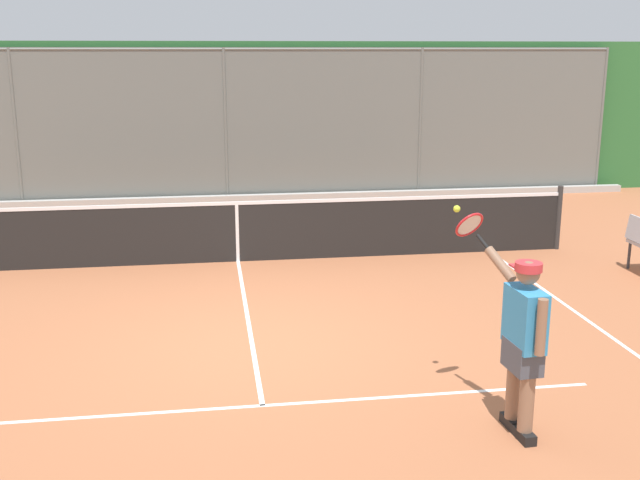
# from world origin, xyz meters

# --- Properties ---
(ground_plane) EXTENTS (60.00, 60.00, 0.00)m
(ground_plane) POSITION_xyz_m (0.00, 0.00, 0.00)
(ground_plane) COLOR #A8603D
(court_line_markings) EXTENTS (8.35, 9.31, 0.01)m
(court_line_markings) POSITION_xyz_m (0.00, 1.86, 0.00)
(court_line_markings) COLOR white
(court_line_markings) RESTS_ON ground
(fence_backdrop) EXTENTS (20.34, 1.37, 3.42)m
(fence_backdrop) POSITION_xyz_m (-0.00, -9.28, 1.70)
(fence_backdrop) COLOR slate
(fence_backdrop) RESTS_ON ground
(tennis_net) EXTENTS (10.72, 0.09, 1.07)m
(tennis_net) POSITION_xyz_m (0.00, -3.59, 0.49)
(tennis_net) COLOR #2D2D2D
(tennis_net) RESTS_ON ground
(tennis_player) EXTENTS (0.53, 1.31, 1.84)m
(tennis_player) POSITION_xyz_m (-2.15, 2.36, 0.90)
(tennis_player) COLOR black
(tennis_player) RESTS_ON ground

